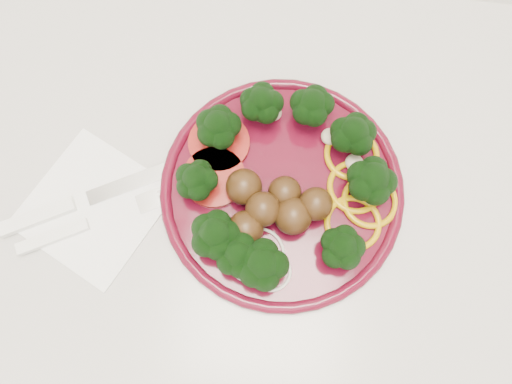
# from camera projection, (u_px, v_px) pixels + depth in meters

# --- Properties ---
(counter) EXTENTS (2.40, 0.60, 0.90)m
(counter) POSITION_uv_depth(u_px,v_px,m) (202.00, 242.00, 1.04)
(counter) COLOR silver
(counter) RESTS_ON ground
(plate) EXTENTS (0.29, 0.29, 0.07)m
(plate) POSITION_uv_depth(u_px,v_px,m) (280.00, 188.00, 0.58)
(plate) COLOR #4A0818
(plate) RESTS_ON counter
(napkin) EXTENTS (0.20, 0.20, 0.00)m
(napkin) POSITION_uv_depth(u_px,v_px,m) (94.00, 207.00, 0.60)
(napkin) COLOR white
(napkin) RESTS_ON counter
(knife) EXTENTS (0.21, 0.13, 0.01)m
(knife) POSITION_uv_depth(u_px,v_px,m) (69.00, 205.00, 0.59)
(knife) COLOR silver
(knife) RESTS_ON napkin
(fork) EXTENTS (0.18, 0.11, 0.01)m
(fork) POSITION_uv_depth(u_px,v_px,m) (73.00, 229.00, 0.58)
(fork) COLOR white
(fork) RESTS_ON napkin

